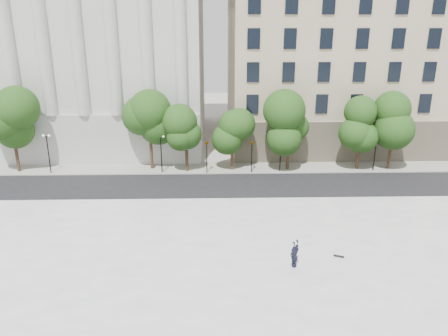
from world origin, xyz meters
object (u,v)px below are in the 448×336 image
Objects in this scene: traffic_light_east at (252,141)px; person_lying at (294,263)px; traffic_light_west at (207,142)px; skateboard at (339,256)px.

traffic_light_east is 20.65m from person_lying.
traffic_light_west is 4.96m from traffic_light_east.
traffic_light_east is (4.96, 0.00, 0.09)m from traffic_light_west.
skateboard is at bearing -63.66° from traffic_light_west.
traffic_light_west is 0.98× the size of traffic_light_east.
skateboard is (9.48, -19.15, -3.18)m from traffic_light_west.
traffic_light_west is at bearing 67.76° from person_lying.
skateboard is (3.38, 1.24, -0.23)m from person_lying.
traffic_light_west reaches higher than person_lying.
traffic_light_west reaches higher than skateboard.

